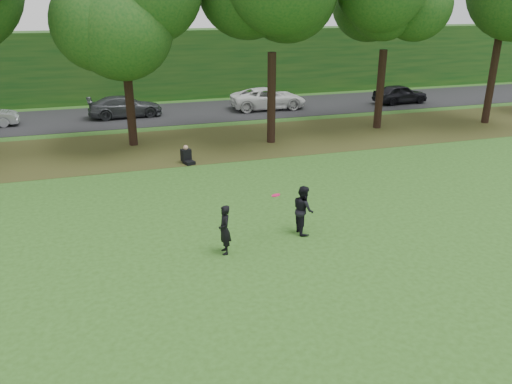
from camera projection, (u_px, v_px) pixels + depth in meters
ground at (276, 261)px, 14.35m from camera, size 120.00×120.00×0.00m
leaf_litter at (194, 145)px, 25.95m from camera, size 60.00×7.00×0.01m
street at (172, 113)px, 33.08m from camera, size 70.00×7.00×0.02m
far_hedge at (158, 65)px, 37.54m from camera, size 70.00×3.00×5.00m
player_left at (225, 230)px, 14.58m from camera, size 0.37×0.56×1.51m
player_right at (303, 210)px, 15.87m from camera, size 0.62×0.79×1.59m
parked_cars at (185, 104)px, 32.47m from camera, size 37.48×3.17×1.43m
frisbee at (276, 195)px, 15.25m from camera, size 0.38×0.38×0.09m
seated_person at (187, 156)px, 22.93m from camera, size 0.60×0.82×0.83m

